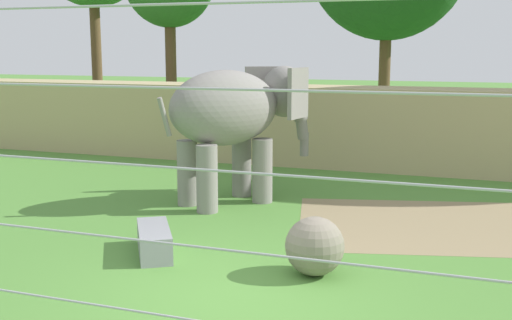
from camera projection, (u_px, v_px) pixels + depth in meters
ground_plane at (231, 296)px, 8.65m from camera, size 120.00×120.00×0.00m
dirt_patch at (452, 225)px, 12.15m from camera, size 6.58×5.15×0.01m
embankment_wall at (366, 127)px, 17.97m from camera, size 36.00×1.80×2.26m
elephant at (236, 113)px, 13.69m from camera, size 2.93×3.56×2.95m
enrichment_ball at (315, 246)px, 9.40m from camera, size 0.88×0.88×0.88m
cable_fence at (69, 227)px, 5.13m from camera, size 9.18×0.28×3.79m
feed_trough at (154, 241)px, 10.42m from camera, size 1.17×1.45×0.44m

